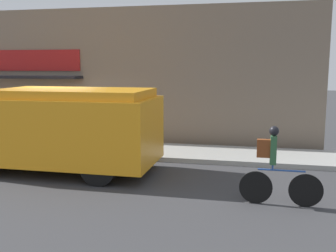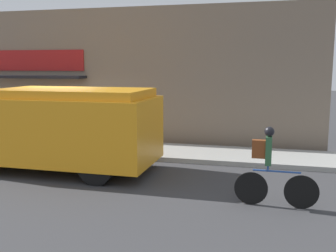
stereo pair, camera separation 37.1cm
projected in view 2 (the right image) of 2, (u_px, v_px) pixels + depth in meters
name	position (u px, v px, depth m)	size (l,w,h in m)	color
ground_plane	(62.00, 156.00, 12.17)	(70.00, 70.00, 0.00)	#38383A
sidewalk	(78.00, 147.00, 13.15)	(28.00, 2.08, 0.14)	#999993
storefront	(93.00, 76.00, 14.19)	(16.01, 0.84, 4.76)	#756656
school_bus	(60.00, 128.00, 10.34)	(5.68, 2.70, 2.18)	orange
cyclist	(271.00, 169.00, 7.75)	(1.63, 0.20, 1.60)	black
trash_bin	(14.00, 130.00, 13.91)	(0.51, 0.51, 0.75)	#2D5138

